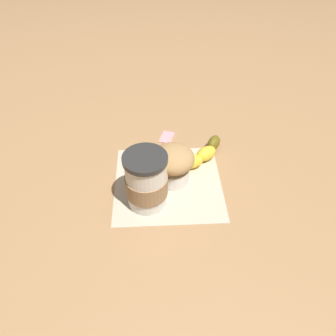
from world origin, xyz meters
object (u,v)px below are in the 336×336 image
Objects in this scene: muffin at (173,163)px; sugar_packet at (167,137)px; coffee_cup at (146,181)px; banana at (197,156)px.

sugar_packet is (0.15, 0.04, -0.05)m from muffin.
coffee_cup is 2.53× the size of sugar_packet.
muffin reaches higher than banana.
muffin is 0.09m from banana.
coffee_cup is at bearing 177.89° from sugar_packet.
coffee_cup reaches higher than muffin.
muffin is 0.69× the size of banana.
sugar_packet is at bearing 13.44° from muffin.
muffin is at bearing 145.19° from banana.
banana is (0.14, -0.09, -0.04)m from coffee_cup.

